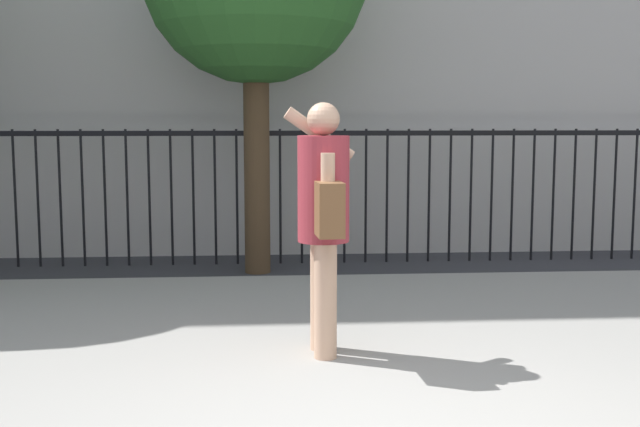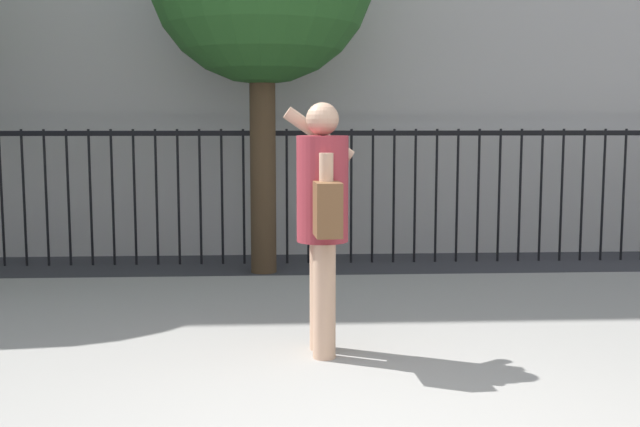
{
  "view_description": "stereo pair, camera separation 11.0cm",
  "coord_description": "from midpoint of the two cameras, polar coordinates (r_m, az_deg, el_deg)",
  "views": [
    {
      "loc": [
        -0.6,
        -3.36,
        1.7
      ],
      "look_at": [
        -0.2,
        2.04,
        1.06
      ],
      "focal_mm": 44.06,
      "sensor_mm": 36.0,
      "label": 1
    },
    {
      "loc": [
        -0.49,
        -3.36,
        1.7
      ],
      "look_at": [
        -0.2,
        2.04,
        1.06
      ],
      "focal_mm": 44.06,
      "sensor_mm": 36.0,
      "label": 2
    }
  ],
  "objects": [
    {
      "name": "iron_fence",
      "position": [
        9.3,
        -0.89,
        2.59
      ],
      "size": [
        12.03,
        0.04,
        1.6
      ],
      "color": "black",
      "rests_on": "ground"
    },
    {
      "name": "pedestrian_on_phone",
      "position": [
        5.12,
        -0.33,
        0.23
      ],
      "size": [
        0.49,
        0.66,
        1.67
      ],
      "color": "tan",
      "rests_on": "sidewalk"
    },
    {
      "name": "sidewalk",
      "position": [
        5.82,
        1.29,
        -9.45
      ],
      "size": [
        28.0,
        4.4,
        0.15
      ],
      "primitive_type": "cube",
      "color": "gray",
      "rests_on": "ground"
    }
  ]
}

